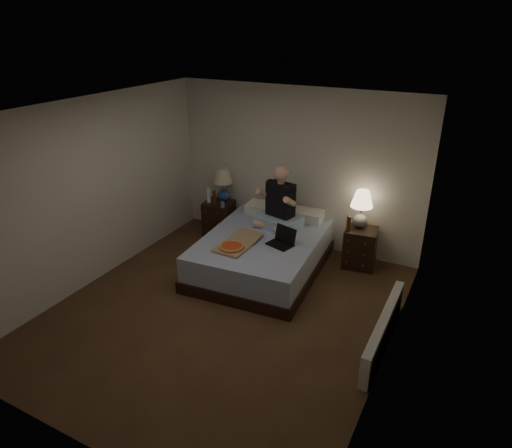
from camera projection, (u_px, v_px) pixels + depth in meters
The scene contains 19 objects.
floor at pixel (223, 311), 5.76m from camera, with size 4.00×4.50×0.00m, color brown.
ceiling at pixel (216, 111), 4.73m from camera, with size 4.00×4.50×0.00m, color white.
wall_back at pixel (296, 169), 7.06m from camera, with size 4.00×2.50×0.00m, color white.
wall_front at pixel (62, 328), 3.43m from camera, with size 4.00×2.50×0.00m, color white.
wall_left at pixel (92, 193), 6.09m from camera, with size 4.50×2.50×0.00m, color white.
wall_right at pixel (396, 260), 4.40m from camera, with size 4.50×2.50×0.00m, color white.
bed at pixel (262, 253), 6.63m from camera, with size 1.57×2.09×0.52m, color #5771AE.
nightstand_left at pixel (219, 219), 7.68m from camera, with size 0.46×0.41×0.60m, color black.
nightstand_right at pixel (360, 248), 6.70m from camera, with size 0.46×0.41×0.60m, color black.
lamp_left at pixel (223, 185), 7.50m from camera, with size 0.32×0.32×0.56m, color navy, non-canonical shape.
lamp_right at pixel (361, 209), 6.55m from camera, with size 0.32×0.32×0.56m, color gray, non-canonical shape.
water_bottle at pixel (209, 195), 7.50m from camera, with size 0.07×0.07×0.25m, color white.
soda_can at pixel (223, 205), 7.32m from camera, with size 0.07×0.07×0.10m, color #B0AFAB.
beer_bottle_left at pixel (214, 198), 7.42m from camera, with size 0.06×0.06×0.23m, color #4E200B.
beer_bottle_right at pixel (349, 224), 6.48m from camera, with size 0.06×0.06×0.23m, color #522B0B.
person at pixel (278, 197), 6.66m from camera, with size 0.66×0.52×0.93m, color black, non-canonical shape.
laptop at pixel (280, 237), 6.23m from camera, with size 0.34×0.28×0.24m, color black, non-canonical shape.
pizza_box at pixel (232, 247), 6.14m from camera, with size 0.40×0.76×0.08m, color tan, non-canonical shape.
radiator at pixel (383, 330), 5.09m from camera, with size 0.10×1.60×0.40m, color silver.
Camera 1 is at (2.59, -4.05, 3.38)m, focal length 32.00 mm.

